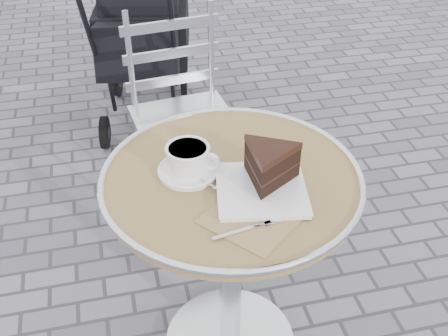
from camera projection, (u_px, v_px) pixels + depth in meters
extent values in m
cylinder|color=silver|center=(231.00, 270.00, 1.73)|extent=(0.07, 0.07, 0.67)
cylinder|color=tan|center=(231.00, 181.00, 1.52)|extent=(0.70, 0.70, 0.03)
torus|color=silver|center=(231.00, 177.00, 1.52)|extent=(0.72, 0.72, 0.02)
cylinder|color=white|center=(189.00, 171.00, 1.52)|extent=(0.16, 0.16, 0.01)
cylinder|color=white|center=(188.00, 159.00, 1.50)|extent=(0.15, 0.15, 0.07)
torus|color=white|center=(210.00, 162.00, 1.49)|extent=(0.06, 0.03, 0.06)
cylinder|color=beige|center=(187.00, 149.00, 1.48)|extent=(0.10, 0.10, 0.01)
cube|color=#997654|center=(253.00, 217.00, 1.38)|extent=(0.29, 0.29, 0.00)
cube|color=white|center=(261.00, 190.00, 1.45)|extent=(0.26, 0.26, 0.01)
cylinder|color=silver|center=(160.00, 202.00, 2.22)|extent=(0.02, 0.02, 0.45)
cylinder|color=silver|center=(239.00, 184.00, 2.31)|extent=(0.02, 0.02, 0.45)
cylinder|color=silver|center=(140.00, 156.00, 2.47)|extent=(0.02, 0.02, 0.45)
cylinder|color=silver|center=(213.00, 141.00, 2.57)|extent=(0.02, 0.02, 0.45)
cube|color=silver|center=(186.00, 123.00, 2.25)|extent=(0.44, 0.44, 0.02)
cube|color=black|center=(142.00, 43.00, 2.89)|extent=(0.51, 0.69, 0.38)
cylinder|color=black|center=(105.00, 132.00, 2.88)|extent=(0.07, 0.17, 0.17)
cylinder|color=black|center=(181.00, 131.00, 2.89)|extent=(0.07, 0.17, 0.17)
cylinder|color=black|center=(117.00, 74.00, 3.30)|extent=(0.08, 0.26, 0.26)
cylinder|color=black|center=(184.00, 73.00, 3.31)|extent=(0.08, 0.26, 0.26)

